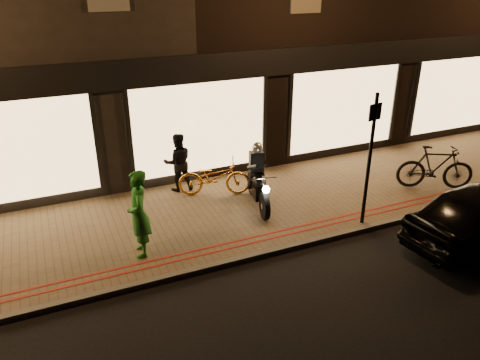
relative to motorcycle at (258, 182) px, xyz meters
name	(u,v)px	position (x,y,z in m)	size (l,w,h in m)	color
ground	(266,257)	(-0.75, -1.98, -0.73)	(90.00, 90.00, 0.00)	black
sidewalk	(229,212)	(-0.75, 0.02, -0.67)	(50.00, 4.00, 0.12)	brown
kerb_stone	(265,254)	(-0.75, -1.93, -0.67)	(50.00, 0.14, 0.12)	#59544C
red_kerb_lines	(255,239)	(-0.75, -1.43, -0.61)	(50.00, 0.26, 0.01)	maroon
building_row	(147,7)	(-0.75, 7.01, 3.51)	(48.00, 10.11, 8.50)	black
motorcycle	(258,182)	(0.00, 0.00, 0.00)	(0.72, 1.92, 1.59)	black
sign_post	(370,154)	(1.81, -1.73, 1.06)	(0.35, 0.10, 3.00)	black
bicycle_gold	(214,177)	(-0.76, 0.98, -0.14)	(0.63, 1.82, 0.95)	#C27922
bicycle_dark	(435,167)	(4.65, -0.96, -0.03)	(0.55, 1.95, 1.17)	black
person_green	(139,214)	(-3.07, -0.99, 0.29)	(0.66, 0.43, 1.81)	#1F711E
person_dark	(178,162)	(-1.50, 1.62, 0.15)	(0.75, 0.58, 1.54)	black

